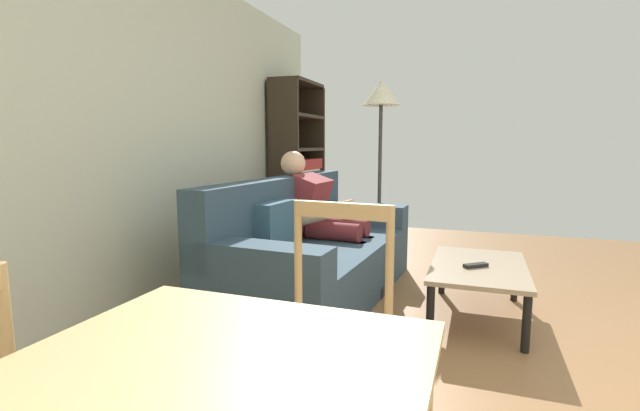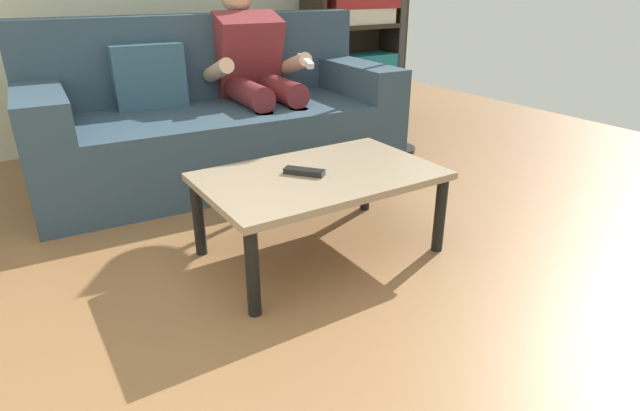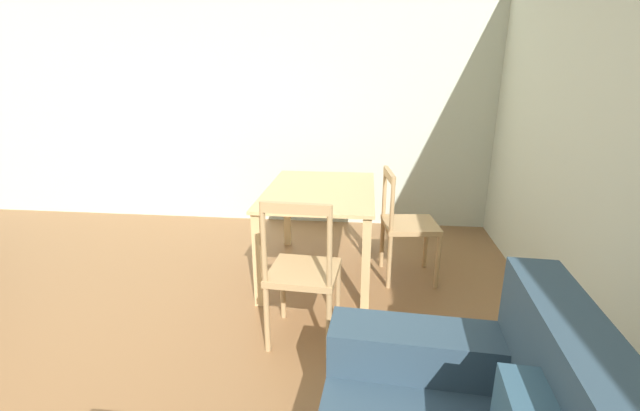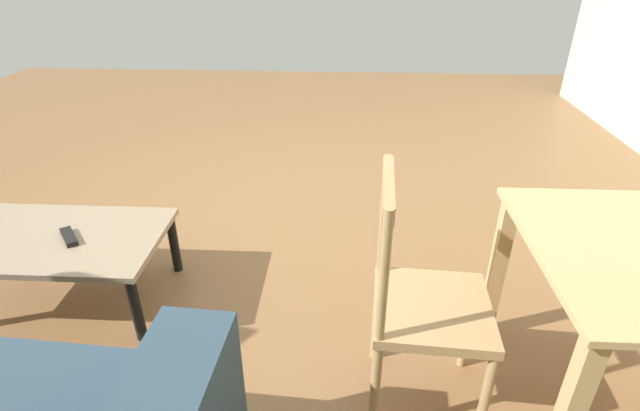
# 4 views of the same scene
# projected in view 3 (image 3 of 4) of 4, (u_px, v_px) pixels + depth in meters

# --- Properties ---
(wall_side) EXTENTS (0.12, 6.19, 2.53)m
(wall_side) POSITION_uv_depth(u_px,v_px,m) (210.00, 107.00, 4.71)
(wall_side) COLOR beige
(wall_side) RESTS_ON ground_plane
(dining_table) EXTENTS (1.25, 0.87, 0.74)m
(dining_table) POSITION_uv_depth(u_px,v_px,m) (320.00, 203.00, 3.48)
(dining_table) COLOR tan
(dining_table) RESTS_ON ground_plane
(dining_chair_near_wall) EXTENTS (0.47, 0.47, 0.91)m
(dining_chair_near_wall) POSITION_uv_depth(u_px,v_px,m) (407.00, 225.00, 3.45)
(dining_chair_near_wall) COLOR tan
(dining_chair_near_wall) RESTS_ON ground_plane
(dining_chair_facing_couch) EXTENTS (0.45, 0.45, 0.97)m
(dining_chair_facing_couch) POSITION_uv_depth(u_px,v_px,m) (303.00, 273.00, 2.62)
(dining_chair_facing_couch) COLOR tan
(dining_chair_facing_couch) RESTS_ON ground_plane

